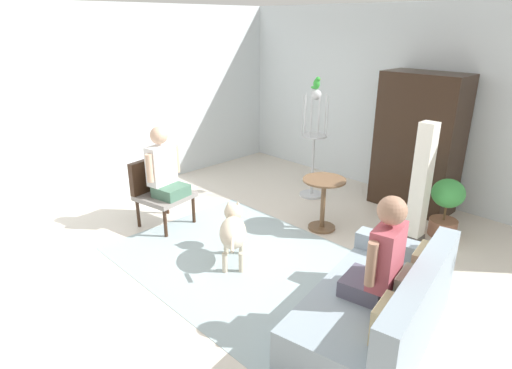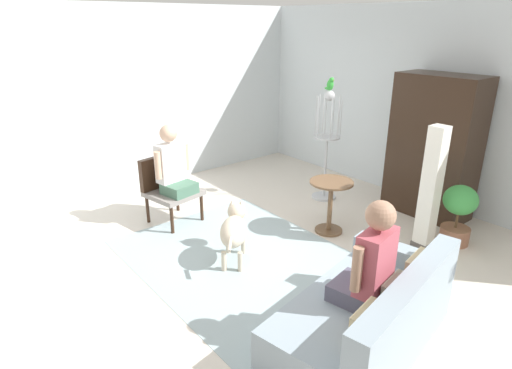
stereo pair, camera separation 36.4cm
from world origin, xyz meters
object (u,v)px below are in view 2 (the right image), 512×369
parrot (330,84)px  armoire_cabinet (434,147)px  person_on_couch (370,262)px  armchair (167,184)px  potted_plant (459,211)px  couch (369,316)px  dog (234,229)px  column_lamp (431,189)px  person_on_armchair (173,165)px  round_end_table (330,200)px  bird_cage_stand (326,148)px

parrot → armoire_cabinet: size_ratio=0.09×
person_on_couch → armoire_cabinet: bearing=111.6°
armchair → potted_plant: bearing=40.1°
couch → dog: size_ratio=2.62×
column_lamp → person_on_armchair: bearing=-141.5°
dog → column_lamp: column_lamp is taller
person_on_couch → round_end_table: (-1.57, 1.34, -0.36)m
couch → round_end_table: couch is taller
parrot → person_on_armchair: bearing=-107.2°
person_on_armchair → parrot: 2.42m
bird_cage_stand → potted_plant: (1.96, 0.16, -0.36)m
dog → column_lamp: 2.26m
person_on_armchair → dog: size_ratio=1.26×
couch → parrot: bearing=138.9°
armchair → armoire_cabinet: (2.05, 2.88, 0.45)m
bird_cage_stand → potted_plant: bird_cage_stand is taller
armchair → column_lamp: 3.24m
potted_plant → column_lamp: 0.51m
dog → potted_plant: bearing=59.1°
couch → armoire_cabinet: bearing=112.3°
potted_plant → armchair: bearing=-139.9°
round_end_table → potted_plant: potted_plant is taller
couch → person_on_couch: bearing=-126.0°
potted_plant → bird_cage_stand: bearing=-175.5°
potted_plant → parrot: bearing=-175.5°
parrot → armoire_cabinet: bearing=29.5°
person_on_armchair → dog: person_on_armchair is taller
couch → armchair: bearing=-178.5°
parrot → column_lamp: parrot is taller
armchair → person_on_armchair: (0.14, 0.03, 0.30)m
dog → person_on_armchair: bearing=-178.8°
round_end_table → dog: round_end_table is taller
dog → bird_cage_stand: (-0.60, 2.12, 0.41)m
round_end_table → dog: 1.35m
parrot → column_lamp: (1.77, -0.21, -0.97)m
round_end_table → column_lamp: (0.96, 0.58, 0.30)m
person_on_couch → armoire_cabinet: (-1.12, 2.83, 0.16)m
dog → person_on_couch: bearing=-0.1°
armchair → armoire_cabinet: 3.56m
dog → potted_plant: (1.36, 2.27, 0.04)m
person_on_armchair → column_lamp: 3.11m
round_end_table → armchair: bearing=-139.2°
bird_cage_stand → column_lamp: bird_cage_stand is taller
couch → parrot: parrot is taller
person_on_armchair → round_end_table: size_ratio=1.29×
person_on_couch → armchair: bearing=-179.1°
couch → dog: (-1.79, -0.03, 0.09)m
armoire_cabinet → bird_cage_stand: bearing=-150.5°
armoire_cabinet → person_on_couch: bearing=-68.4°
couch → bird_cage_stand: bird_cage_stand is taller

